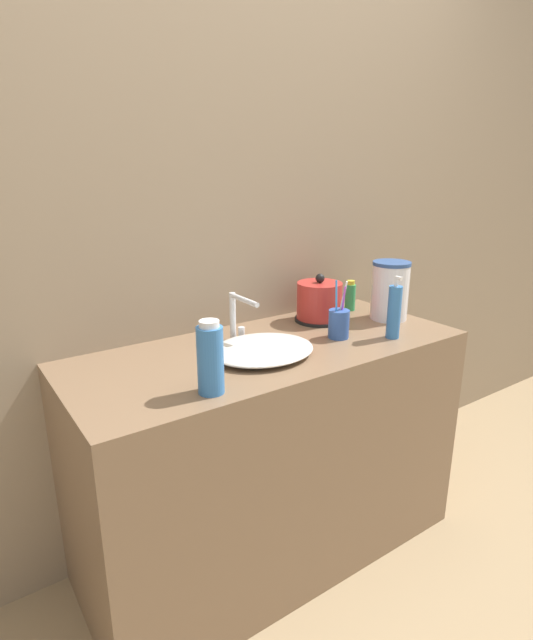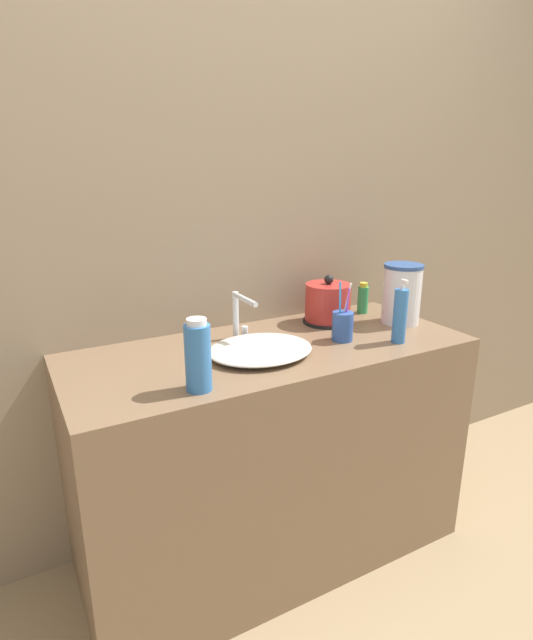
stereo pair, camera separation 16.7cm
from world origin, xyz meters
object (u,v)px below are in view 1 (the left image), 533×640
at_px(faucet, 238,314).
at_px(mouthwash_bottle, 350,296).
at_px(shampoo_bottle, 210,359).
at_px(toothbrush_cup, 339,323).
at_px(electric_kettle, 319,303).
at_px(water_pitcher, 390,290).
at_px(lotion_bottle, 394,312).

bearing_deg(faucet, mouthwash_bottle, 6.29).
bearing_deg(shampoo_bottle, toothbrush_cup, 13.25).
distance_m(electric_kettle, water_pitcher, 0.29).
bearing_deg(water_pitcher, shampoo_bottle, -167.76).
relative_size(lotion_bottle, water_pitcher, 0.97).
height_order(lotion_bottle, mouthwash_bottle, lotion_bottle).
xyz_separation_m(toothbrush_cup, water_pitcher, (0.33, 0.06, 0.06)).
height_order(faucet, shampoo_bottle, shampoo_bottle).
xyz_separation_m(mouthwash_bottle, water_pitcher, (0.04, -0.18, 0.06)).
relative_size(toothbrush_cup, water_pitcher, 0.91).
distance_m(lotion_bottle, water_pitcher, 0.24).
bearing_deg(shampoo_bottle, water_pitcher, 12.24).
bearing_deg(toothbrush_cup, faucet, 151.38).
distance_m(faucet, mouthwash_bottle, 0.61).
relative_size(lotion_bottle, mouthwash_bottle, 1.75).
bearing_deg(faucet, lotion_bottle, -30.77).
xyz_separation_m(toothbrush_cup, shampoo_bottle, (-0.60, -0.14, 0.05)).
height_order(faucet, mouthwash_bottle, faucet).
xyz_separation_m(electric_kettle, mouthwash_bottle, (0.21, 0.04, -0.01)).
bearing_deg(lotion_bottle, mouthwash_bottle, 70.34).
bearing_deg(lotion_bottle, faucet, 149.23).
height_order(toothbrush_cup, water_pitcher, water_pitcher).
xyz_separation_m(lotion_bottle, shampoo_bottle, (-0.76, -0.03, 0.00)).
relative_size(faucet, lotion_bottle, 0.76).
height_order(mouthwash_bottle, water_pitcher, water_pitcher).
height_order(toothbrush_cup, mouthwash_bottle, toothbrush_cup).
bearing_deg(electric_kettle, faucet, -176.51).
bearing_deg(water_pitcher, faucet, 170.01).
xyz_separation_m(shampoo_bottle, mouthwash_bottle, (0.89, 0.38, -0.04)).
xyz_separation_m(faucet, lotion_bottle, (0.48, -0.29, -0.00)).
height_order(toothbrush_cup, shampoo_bottle, toothbrush_cup).
distance_m(electric_kettle, toothbrush_cup, 0.21).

